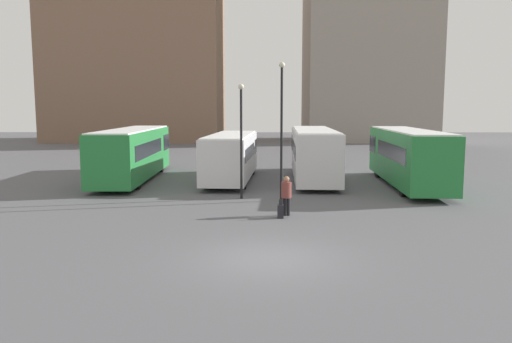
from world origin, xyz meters
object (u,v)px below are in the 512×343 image
(bus_2, at_px, (313,152))
(bus_3, at_px, (407,155))
(lamp_post_1, at_px, (282,122))
(bus_0, at_px, (133,152))
(lamp_post_0, at_px, (241,132))
(suitcase, at_px, (280,211))
(bus_1, at_px, (231,155))
(traveler, at_px, (286,192))

(bus_2, xyz_separation_m, bus_3, (5.14, -2.59, 0.04))
(bus_2, height_order, lamp_post_1, lamp_post_1)
(bus_0, height_order, lamp_post_0, lamp_post_0)
(suitcase, bearing_deg, bus_3, -40.19)
(bus_1, distance_m, suitcase, 10.98)
(suitcase, bearing_deg, bus_2, -11.46)
(bus_1, relative_size, bus_2, 0.85)
(bus_0, bearing_deg, lamp_post_0, -134.63)
(bus_0, bearing_deg, lamp_post_1, -130.25)
(bus_0, height_order, bus_3, bus_3)
(bus_1, distance_m, lamp_post_0, 6.47)
(bus_3, bearing_deg, lamp_post_1, 126.43)
(bus_3, bearing_deg, traveler, 141.23)
(bus_3, distance_m, lamp_post_0, 10.47)
(lamp_post_0, bearing_deg, bus_2, 58.36)
(bus_3, xyz_separation_m, traveler, (-7.37, -8.29, -0.79))
(bus_0, bearing_deg, suitcase, -142.78)
(bus_0, distance_m, bus_3, 16.61)
(bus_2, bearing_deg, lamp_post_0, 150.59)
(bus_3, height_order, traveler, bus_3)
(bus_2, distance_m, suitcase, 11.69)
(suitcase, bearing_deg, bus_1, 15.00)
(bus_0, bearing_deg, bus_2, -89.88)
(lamp_post_0, distance_m, lamp_post_1, 2.11)
(bus_2, relative_size, suitcase, 14.72)
(bus_0, xyz_separation_m, bus_1, (6.17, -0.44, -0.17))
(bus_1, height_order, lamp_post_0, lamp_post_0)
(bus_0, relative_size, bus_2, 1.05)
(bus_3, xyz_separation_m, suitcase, (-7.63, -8.74, -1.49))
(lamp_post_1, bearing_deg, bus_1, 112.59)
(lamp_post_0, bearing_deg, bus_1, 98.08)
(lamp_post_0, bearing_deg, suitcase, -68.04)
(lamp_post_0, relative_size, lamp_post_1, 0.85)
(bus_3, bearing_deg, lamp_post_0, 117.57)
(lamp_post_1, bearing_deg, bus_3, 33.57)
(suitcase, height_order, lamp_post_1, lamp_post_1)
(bus_0, height_order, bus_2, bus_0)
(bus_1, xyz_separation_m, traveler, (2.91, -10.13, -0.59))
(suitcase, relative_size, lamp_post_1, 0.12)
(bus_3, height_order, lamp_post_1, lamp_post_1)
(bus_2, height_order, lamp_post_0, lamp_post_0)
(suitcase, xyz_separation_m, lamp_post_1, (0.17, 3.79, 3.55))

